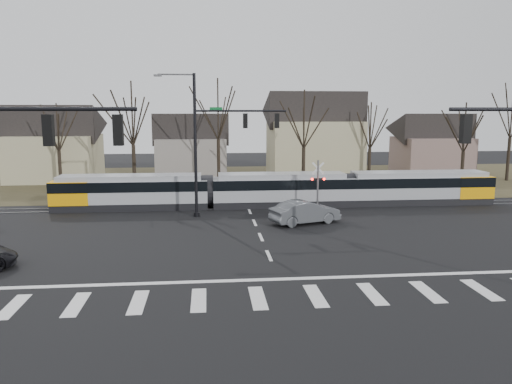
{
  "coord_description": "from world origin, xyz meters",
  "views": [
    {
      "loc": [
        -3.17,
        -23.31,
        7.48
      ],
      "look_at": [
        0.0,
        9.0,
        2.3
      ],
      "focal_mm": 35.0,
      "sensor_mm": 36.0,
      "label": 1
    }
  ],
  "objects": [
    {
      "name": "rail_pair",
      "position": [
        0.0,
        15.8,
        0.03
      ],
      "size": [
        90.0,
        1.52,
        0.06
      ],
      "color": "#59595E",
      "rests_on": "ground"
    },
    {
      "name": "house_c",
      "position": [
        9.0,
        33.0,
        5.23
      ],
      "size": [
        10.8,
        8.64,
        10.1
      ],
      "color": "tan",
      "rests_on": "ground"
    },
    {
      "name": "sedan",
      "position": [
        3.41,
        9.46,
        0.79
      ],
      "size": [
        4.78,
        5.9,
        1.59
      ],
      "primitive_type": "imported",
      "rotation": [
        0.0,
        0.0,
        1.92
      ],
      "color": "#505357",
      "rests_on": "ground"
    },
    {
      "name": "rail_crossing_signal",
      "position": [
        5.0,
        12.79,
        1.89
      ],
      "size": [
        1.08,
        0.36,
        4.0
      ],
      "color": "#59595B",
      "rests_on": "ground"
    },
    {
      "name": "grass_verge",
      "position": [
        0.0,
        32.0,
        0.01
      ],
      "size": [
        140.0,
        28.0,
        0.01
      ],
      "primitive_type": "cube",
      "color": "#38331E",
      "rests_on": "ground"
    },
    {
      "name": "house_a",
      "position": [
        -20.0,
        34.0,
        4.46
      ],
      "size": [
        9.72,
        8.64,
        8.6
      ],
      "color": "tan",
      "rests_on": "ground"
    },
    {
      "name": "house_d",
      "position": [
        24.0,
        35.0,
        3.97
      ],
      "size": [
        8.64,
        7.56,
        7.65
      ],
      "color": "#6D5650",
      "rests_on": "ground"
    },
    {
      "name": "stop_line",
      "position": [
        0.0,
        -1.8,
        0.01
      ],
      "size": [
        28.0,
        0.35,
        0.01
      ],
      "primitive_type": "cube",
      "color": "silver",
      "rests_on": "ground"
    },
    {
      "name": "tree_row",
      "position": [
        2.0,
        26.0,
        5.0
      ],
      "size": [
        59.2,
        7.2,
        10.0
      ],
      "color": "black",
      "rests_on": "ground"
    },
    {
      "name": "ground",
      "position": [
        0.0,
        0.0,
        0.0
      ],
      "size": [
        140.0,
        140.0,
        0.0
      ],
      "primitive_type": "plane",
      "color": "black"
    },
    {
      "name": "tram",
      "position": [
        2.58,
        16.0,
        1.46
      ],
      "size": [
        35.25,
        2.62,
        2.67
      ],
      "color": "gray",
      "rests_on": "ground"
    },
    {
      "name": "house_b",
      "position": [
        -5.0,
        36.0,
        3.97
      ],
      "size": [
        8.64,
        7.56,
        7.65
      ],
      "color": "slate",
      "rests_on": "ground"
    },
    {
      "name": "lane_dashes",
      "position": [
        0.0,
        16.0,
        0.01
      ],
      "size": [
        0.18,
        30.0,
        0.01
      ],
      "color": "silver",
      "rests_on": "ground"
    },
    {
      "name": "crosswalk",
      "position": [
        0.0,
        -4.0,
        0.01
      ],
      "size": [
        27.0,
        2.6,
        0.01
      ],
      "color": "silver",
      "rests_on": "ground"
    },
    {
      "name": "signal_pole_far",
      "position": [
        -2.41,
        12.5,
        5.7
      ],
      "size": [
        9.28,
        0.44,
        10.2
      ],
      "color": "black",
      "rests_on": "ground"
    }
  ]
}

